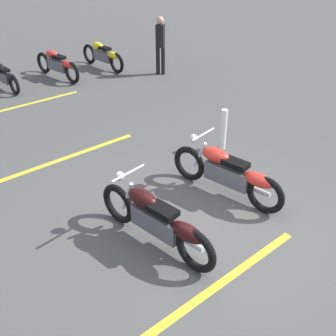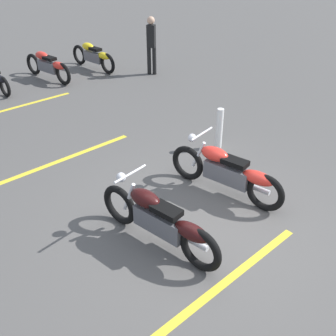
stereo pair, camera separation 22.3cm
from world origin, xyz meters
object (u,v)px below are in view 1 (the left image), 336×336
motorcycle_bright_foreground (228,173)px  bollard_post (223,129)px  motorcycle_row_far_left (103,55)px  bystander_secondary (160,43)px  motorcycle_row_left (58,64)px  motorcycle_row_center (4,76)px  motorcycle_dark_foreground (157,220)px

motorcycle_bright_foreground → bollard_post: size_ratio=2.50×
motorcycle_row_far_left → bystander_secondary: 2.07m
motorcycle_row_left → motorcycle_row_center: 1.65m
motorcycle_bright_foreground → motorcycle_row_left: size_ratio=1.01×
motorcycle_dark_foreground → motorcycle_row_far_left: (7.92, -4.15, -0.01)m
motorcycle_bright_foreground → motorcycle_row_far_left: 8.10m
bollard_post → motorcycle_bright_foreground: bearing=135.4°
motorcycle_dark_foreground → bystander_secondary: 8.15m
motorcycle_bright_foreground → bystander_secondary: size_ratio=1.25×
motorcycle_row_far_left → bollard_post: 6.59m
motorcycle_row_center → bystander_secondary: size_ratio=1.07×
bollard_post → bystander_secondary: bearing=-25.2°
motorcycle_dark_foreground → motorcycle_row_center: (8.07, -0.87, -0.07)m
motorcycle_row_far_left → motorcycle_row_center: size_ratio=1.16×
motorcycle_bright_foreground → motorcycle_row_center: size_ratio=1.17×
motorcycle_bright_foreground → motorcycle_row_far_left: motorcycle_bright_foreground is taller
motorcycle_bright_foreground → motorcycle_row_left: 7.80m
bystander_secondary → motorcycle_row_far_left: bearing=-90.8°
motorcycle_bright_foreground → motorcycle_row_far_left: size_ratio=1.01×
motorcycle_bright_foreground → motorcycle_row_center: (7.88, 0.86, -0.07)m
motorcycle_bright_foreground → bystander_secondary: bearing=-39.3°
motorcycle_dark_foreground → motorcycle_row_far_left: bearing=-34.7°
motorcycle_row_far_left → motorcycle_row_center: 3.28m
motorcycle_bright_foreground → motorcycle_dark_foreground: same height
motorcycle_dark_foreground → motorcycle_row_left: (7.95, -2.51, -0.01)m
motorcycle_row_far_left → bollard_post: (-6.48, 1.18, -0.01)m
motorcycle_dark_foreground → motorcycle_row_far_left: size_ratio=1.01×
motorcycle_row_center → motorcycle_row_left: bearing=-96.6°
motorcycle_row_left → motorcycle_bright_foreground: bearing=167.2°
bystander_secondary → bollard_post: 5.32m
motorcycle_row_left → motorcycle_row_far_left: bearing=-98.1°
motorcycle_row_left → bollard_post: bearing=177.0°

